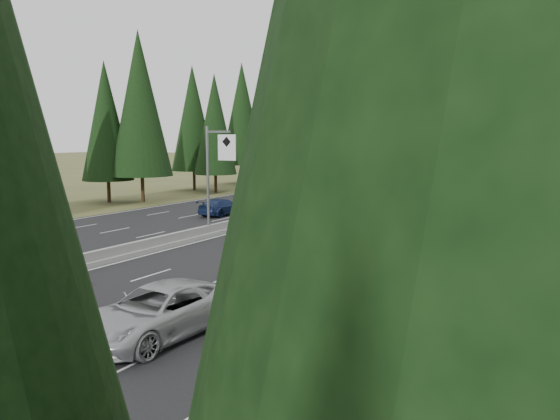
# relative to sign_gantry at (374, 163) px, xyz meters

# --- Properties ---
(road) EXTENTS (32.00, 260.00, 0.08)m
(road) POSITION_rel_sign_gantry_xyz_m (-8.92, 45.12, -5.23)
(road) COLOR black
(road) RESTS_ON ground
(shoulder_right) EXTENTS (3.60, 260.00, 0.06)m
(shoulder_right) POSITION_rel_sign_gantry_xyz_m (8.88, 45.12, -5.24)
(shoulder_right) COLOR olive
(shoulder_right) RESTS_ON ground
(shoulder_left) EXTENTS (3.60, 260.00, 0.06)m
(shoulder_left) POSITION_rel_sign_gantry_xyz_m (-26.72, 45.12, -5.24)
(shoulder_left) COLOR #475125
(shoulder_left) RESTS_ON ground
(median_barrier) EXTENTS (0.70, 260.00, 0.85)m
(median_barrier) POSITION_rel_sign_gantry_xyz_m (-8.92, 45.12, -4.85)
(median_barrier) COLOR gray
(median_barrier) RESTS_ON road
(sign_gantry) EXTENTS (16.75, 0.98, 7.80)m
(sign_gantry) POSITION_rel_sign_gantry_xyz_m (0.00, 0.00, 0.00)
(sign_gantry) COLOR slate
(sign_gantry) RESTS_ON road
(hov_sign_pole) EXTENTS (2.80, 0.50, 8.00)m
(hov_sign_pole) POSITION_rel_sign_gantry_xyz_m (-8.33, -9.92, -0.54)
(hov_sign_pole) COLOR slate
(hov_sign_pole) RESTS_ON road
(tree_row_left) EXTENTS (12.13, 242.62, 18.96)m
(tree_row_left) POSITION_rel_sign_gantry_xyz_m (-30.78, 30.84, 4.46)
(tree_row_left) COLOR black
(tree_row_left) RESTS_ON ground
(silver_minivan) EXTENTS (3.51, 6.85, 1.85)m
(silver_minivan) POSITION_rel_sign_gantry_xyz_m (1.82, -26.88, -4.26)
(silver_minivan) COLOR #A3A4A7
(silver_minivan) RESTS_ON road
(red_pickup) EXTENTS (1.77, 4.95, 1.61)m
(red_pickup) POSITION_rel_sign_gantry_xyz_m (-6.27, -27.49, -4.29)
(red_pickup) COLOR black
(red_pickup) RESTS_ON road
(car_ahead_green) EXTENTS (1.94, 4.59, 1.55)m
(car_ahead_green) POSITION_rel_sign_gantry_xyz_m (-0.01, 8.03, -4.41)
(car_ahead_green) COLOR #114D2C
(car_ahead_green) RESTS_ON road
(car_ahead_dkred) EXTENTS (1.42, 4.05, 1.33)m
(car_ahead_dkred) POSITION_rel_sign_gantry_xyz_m (4.18, 10.12, -4.52)
(car_ahead_dkred) COLOR #590C19
(car_ahead_dkred) RESTS_ON road
(car_ahead_dkgrey) EXTENTS (2.22, 4.60, 1.29)m
(car_ahead_dkgrey) POSITION_rel_sign_gantry_xyz_m (1.75, 50.63, -4.54)
(car_ahead_dkgrey) COLOR black
(car_ahead_dkgrey) RESTS_ON road
(car_ahead_white) EXTENTS (2.52, 5.25, 1.44)m
(car_ahead_white) POSITION_rel_sign_gantry_xyz_m (1.52, 75.48, -4.47)
(car_ahead_white) COLOR silver
(car_ahead_white) RESTS_ON road
(car_ahead_far) EXTENTS (2.10, 4.41, 1.46)m
(car_ahead_far) POSITION_rel_sign_gantry_xyz_m (-7.42, 93.34, -4.46)
(car_ahead_far) COLOR black
(car_ahead_far) RESTS_ON road
(car_onc_near) EXTENTS (1.82, 4.47, 1.44)m
(car_onc_near) POSITION_rel_sign_gantry_xyz_m (-17.64, 13.43, -4.47)
(car_onc_near) COLOR black
(car_onc_near) RESTS_ON road
(car_onc_blue) EXTENTS (2.23, 5.35, 1.55)m
(car_onc_blue) POSITION_rel_sign_gantry_xyz_m (-14.75, -0.25, -4.42)
(car_onc_blue) COLOR navy
(car_onc_blue) RESTS_ON road
(car_onc_white) EXTENTS (1.70, 4.19, 1.43)m
(car_onc_white) POSITION_rel_sign_gantry_xyz_m (-10.42, 28.75, -4.48)
(car_onc_white) COLOR silver
(car_onc_white) RESTS_ON road
(car_onc_far) EXTENTS (2.56, 5.49, 1.52)m
(car_onc_far) POSITION_rel_sign_gantry_xyz_m (-22.17, 57.56, -4.43)
(car_onc_far) COLOR black
(car_onc_far) RESTS_ON road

